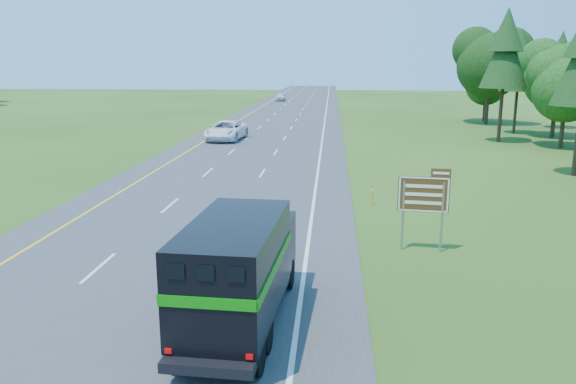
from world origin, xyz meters
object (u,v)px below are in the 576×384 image
at_px(horse_truck, 240,268).
at_px(exit_sign, 424,198).
at_px(far_car, 281,97).
at_px(white_suv, 226,130).

xyz_separation_m(horse_truck, exit_sign, (6.01, 6.97, 0.41)).
height_order(far_car, exit_sign, exit_sign).
xyz_separation_m(far_car, exit_sign, (13.58, -88.84, 1.33)).
distance_m(horse_truck, white_suv, 39.08).
bearing_deg(white_suv, far_car, 94.93).
xyz_separation_m(horse_truck, far_car, (-7.57, 95.81, -0.92)).
height_order(white_suv, exit_sign, exit_sign).
distance_m(horse_truck, exit_sign, 9.22).
height_order(horse_truck, exit_sign, exit_sign).
xyz_separation_m(horse_truck, white_suv, (-7.53, 38.34, -0.78)).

